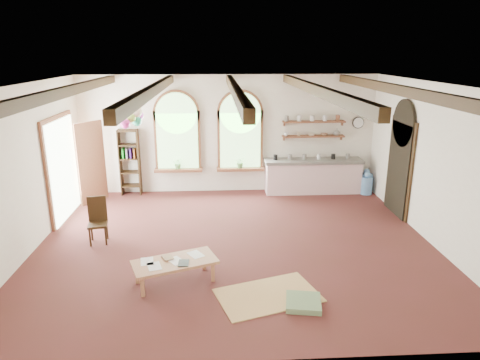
{
  "coord_description": "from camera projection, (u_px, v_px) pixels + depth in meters",
  "views": [
    {
      "loc": [
        -0.37,
        -8.02,
        3.78
      ],
      "look_at": [
        0.13,
        0.6,
        1.17
      ],
      "focal_mm": 32.0,
      "sensor_mm": 36.0,
      "label": 1
    }
  ],
  "objects": [
    {
      "name": "shelf_bowl_a",
      "position": [
        311.0,
        135.0,
        11.67
      ],
      "size": [
        0.22,
        0.22,
        0.05
      ],
      "primitive_type": "imported",
      "color": "beige",
      "rests_on": "wall_shelf_lower"
    },
    {
      "name": "water_jug_b",
      "position": [
        366.0,
        182.0,
        11.97
      ],
      "size": [
        0.33,
        0.33,
        0.65
      ],
      "color": "#5E91CB",
      "rests_on": "floor"
    },
    {
      "name": "shelf_cup_a",
      "position": [
        286.0,
        134.0,
        11.63
      ],
      "size": [
        0.12,
        0.1,
        0.1
      ],
      "primitive_type": "imported",
      "color": "white",
      "rests_on": "wall_shelf_lower"
    },
    {
      "name": "shelf_vase",
      "position": [
        337.0,
        132.0,
        11.69
      ],
      "size": [
        0.18,
        0.18,
        0.19
      ],
      "primitive_type": "imported",
      "color": "slate",
      "rests_on": "wall_shelf_lower"
    },
    {
      "name": "table_book",
      "position": [
        163.0,
        259.0,
        7.25
      ],
      "size": [
        0.25,
        0.28,
        0.02
      ],
      "primitive_type": "imported",
      "rotation": [
        0.0,
        0.0,
        0.46
      ],
      "color": "olive",
      "rests_on": "coffee_table"
    },
    {
      "name": "floor_mat",
      "position": [
        268.0,
        295.0,
        6.89
      ],
      "size": [
        1.82,
        1.42,
        0.02
      ],
      "primitive_type": "cube",
      "rotation": [
        0.0,
        0.0,
        0.31
      ],
      "color": "tan",
      "rests_on": "floor"
    },
    {
      "name": "wall_shelf_lower",
      "position": [
        313.0,
        136.0,
        11.69
      ],
      "size": [
        1.7,
        0.24,
        0.04
      ],
      "primitive_type": "cube",
      "color": "brown",
      "rests_on": "wall_back"
    },
    {
      "name": "side_chair",
      "position": [
        98.0,
        230.0,
        8.76
      ],
      "size": [
        0.43,
        0.43,
        0.95
      ],
      "color": "#362611",
      "rests_on": "floor"
    },
    {
      "name": "tablet",
      "position": [
        184.0,
        263.0,
        7.11
      ],
      "size": [
        0.18,
        0.25,
        0.01
      ],
      "primitive_type": "cube",
      "rotation": [
        0.0,
        0.0,
        -0.02
      ],
      "color": "black",
      "rests_on": "coffee_table"
    },
    {
      "name": "water_jug_a",
      "position": [
        366.0,
        184.0,
        11.74
      ],
      "size": [
        0.32,
        0.32,
        0.63
      ],
      "color": "#5E91CB",
      "rests_on": "floor"
    },
    {
      "name": "floor",
      "position": [
        235.0,
        243.0,
        8.78
      ],
      "size": [
        8.0,
        8.0,
        0.0
      ],
      "primitive_type": "plane",
      "color": "#542322",
      "rests_on": "ground"
    },
    {
      "name": "window_right",
      "position": [
        240.0,
        134.0,
        11.6
      ],
      "size": [
        1.3,
        0.28,
        2.2
      ],
      "color": "brown",
      "rests_on": "floor"
    },
    {
      "name": "wall_clock",
      "position": [
        358.0,
        123.0,
        11.73
      ],
      "size": [
        0.32,
        0.04,
        0.32
      ],
      "primitive_type": "cylinder",
      "rotation": [
        1.57,
        0.0,
        0.0
      ],
      "color": "black",
      "rests_on": "wall_back"
    },
    {
      "name": "ceiling_beams",
      "position": [
        235.0,
        90.0,
        7.88
      ],
      "size": [
        6.2,
        6.8,
        0.18
      ],
      "primitive_type": null,
      "color": "#362611",
      "rests_on": "ceiling"
    },
    {
      "name": "shelf_cup_b",
      "position": [
        299.0,
        134.0,
        11.65
      ],
      "size": [
        0.1,
        0.1,
        0.09
      ],
      "primitive_type": "imported",
      "color": "beige",
      "rests_on": "wall_shelf_lower"
    },
    {
      "name": "potted_plant_left",
      "position": [
        178.0,
        163.0,
        11.63
      ],
      "size": [
        0.27,
        0.23,
        0.3
      ],
      "primitive_type": "imported",
      "color": "#598C4C",
      "rests_on": "window_left"
    },
    {
      "name": "potted_plant_right",
      "position": [
        240.0,
        163.0,
        11.73
      ],
      "size": [
        0.27,
        0.23,
        0.3
      ],
      "primitive_type": "imported",
      "color": "#598C4C",
      "rests_on": "window_right"
    },
    {
      "name": "wall_shelf_upper",
      "position": [
        314.0,
        122.0,
        11.58
      ],
      "size": [
        1.7,
        0.24,
        0.04
      ],
      "primitive_type": "cube",
      "color": "brown",
      "rests_on": "wall_back"
    },
    {
      "name": "kitchen_counter",
      "position": [
        313.0,
        176.0,
        11.83
      ],
      "size": [
        2.68,
        0.62,
        0.94
      ],
      "color": "beige",
      "rests_on": "floor"
    },
    {
      "name": "right_doorway",
      "position": [
        399.0,
        169.0,
        10.12
      ],
      "size": [
        0.1,
        1.3,
        2.4
      ],
      "primitive_type": "cube",
      "color": "black",
      "rests_on": "floor"
    },
    {
      "name": "balloon_cluster",
      "position": [
        129.0,
        115.0,
        10.17
      ],
      "size": [
        0.77,
        0.86,
        1.15
      ],
      "color": "silver",
      "rests_on": "floor"
    },
    {
      "name": "coffee_table",
      "position": [
        175.0,
        263.0,
        7.21
      ],
      "size": [
        1.53,
        1.08,
        0.4
      ],
      "color": "#B17751",
      "rests_on": "floor"
    },
    {
      "name": "floor_cushion",
      "position": [
        303.0,
        303.0,
        6.62
      ],
      "size": [
        0.62,
        0.62,
        0.09
      ],
      "primitive_type": "cube",
      "rotation": [
        0.0,
        0.0,
        -0.17
      ],
      "color": "#6B885D",
      "rests_on": "floor"
    },
    {
      "name": "window_left",
      "position": [
        177.0,
        134.0,
        11.51
      ],
      "size": [
        1.3,
        0.28,
        2.2
      ],
      "color": "brown",
      "rests_on": "floor"
    },
    {
      "name": "shelf_bowl_b",
      "position": [
        324.0,
        134.0,
        11.69
      ],
      "size": [
        0.2,
        0.2,
        0.06
      ],
      "primitive_type": "imported",
      "color": "#8C664C",
      "rests_on": "wall_shelf_lower"
    },
    {
      "name": "left_doorway",
      "position": [
        62.0,
        169.0,
        9.95
      ],
      "size": [
        0.1,
        1.9,
        2.5
      ],
      "primitive_type": "cube",
      "color": "brown",
      "rests_on": "floor"
    },
    {
      "name": "bookshelf",
      "position": [
        130.0,
        162.0,
        11.54
      ],
      "size": [
        0.53,
        0.32,
        1.8
      ],
      "color": "#362611",
      "rests_on": "floor"
    }
  ]
}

